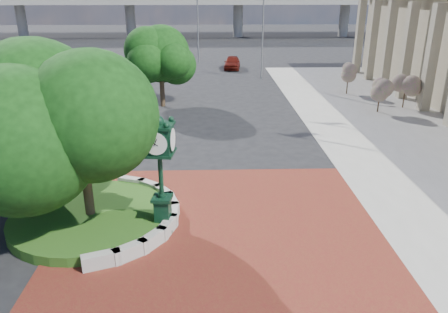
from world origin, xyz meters
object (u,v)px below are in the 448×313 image
street_lamp_near (265,31)px  street_lamp_far (199,15)px  parked_car (232,63)px  post_clock (160,164)px

street_lamp_near → street_lamp_far: 13.09m
street_lamp_near → street_lamp_far: street_lamp_far is taller
street_lamp_near → street_lamp_far: (-6.53, 11.32, 0.83)m
street_lamp_far → parked_car: bearing=-55.0°
parked_car → street_lamp_near: street_lamp_near is taller
street_lamp_near → parked_car: bearing=115.1°
post_clock → street_lamp_far: street_lamp_far is taller
street_lamp_far → street_lamp_near: bearing=-60.0°
parked_car → street_lamp_far: bearing=130.8°
post_clock → street_lamp_far: size_ratio=0.51×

